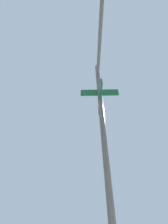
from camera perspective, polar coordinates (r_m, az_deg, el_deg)
The scene contains 1 object.
traffic_signal_near at distance 3.01m, azimuth 7.83°, elevation 20.27°, with size 2.50×2.52×5.40m.
Camera 1 is at (-4.52, -5.06, 1.23)m, focal length 24.27 mm.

